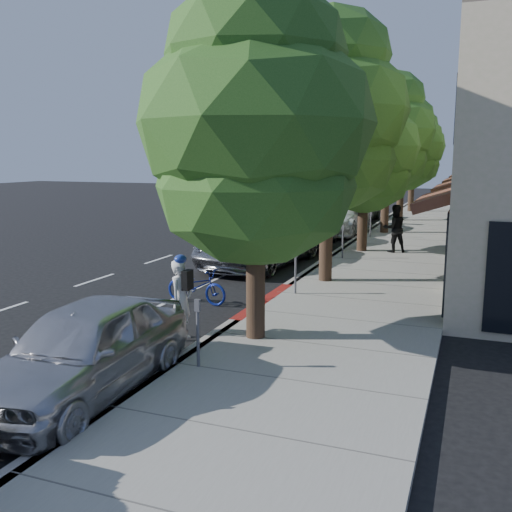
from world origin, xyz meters
The scene contains 18 objects.
ground centered at (0.00, 0.00, 0.00)m, with size 120.00×120.00×0.00m, color black.
sidewalk centered at (2.30, 8.00, 0.07)m, with size 4.60×56.00×0.15m, color gray.
curb centered at (0.00, 8.00, 0.07)m, with size 0.30×56.00×0.15m, color #9E998E.
curb_red_segment centered at (0.00, 1.00, 0.07)m, with size 0.32×4.00×0.15m, color maroon.
street_tree_0 centered at (0.90, -2.00, 4.49)m, with size 4.85×4.85×7.39m.
street_tree_1 centered at (0.90, 4.00, 5.16)m, with size 4.80×4.80×8.27m.
street_tree_2 centered at (0.90, 10.00, 4.21)m, with size 4.37×4.37×6.89m.
street_tree_3 centered at (0.90, 16.00, 5.07)m, with size 4.65×4.65×8.10m.
street_tree_4 centered at (0.90, 22.00, 4.61)m, with size 4.76×4.76×7.52m.
street_tree_5 centered at (0.90, 28.00, 4.48)m, with size 4.38×4.38×7.24m.
cyclist centered at (-0.70, -2.31, 0.88)m, with size 0.64×0.42×1.76m, color silver.
bicycle centered at (-1.80, 0.56, 0.48)m, with size 0.64×1.83×0.96m, color navy.
silver_suv centered at (-2.20, 6.24, 0.84)m, with size 2.78×6.04×1.68m, color #9C9CA0.
dark_sedan centered at (-1.46, 11.30, 0.72)m, with size 1.52×4.36×1.44m, color black.
white_pickup centered at (-1.44, 16.15, 0.88)m, with size 2.48×6.09×1.77m, color white.
dark_suv_far centered at (-1.46, 21.99, 0.75)m, with size 1.76×4.37×1.49m, color black.
near_car_a centered at (-0.79, -5.50, 0.80)m, with size 1.88×4.68×1.60m, color #B8B7BD.
pedestrian centered at (2.17, 10.10, 1.10)m, with size 0.92×0.72×1.90m, color black.
Camera 1 is at (5.10, -12.89, 3.95)m, focal length 40.00 mm.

